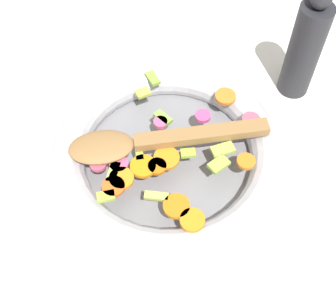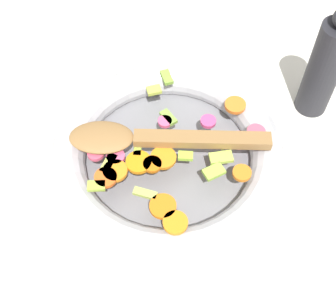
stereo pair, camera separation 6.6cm
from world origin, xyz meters
TOP-DOWN VIEW (x-y plane):
  - ground_plane at (0.00, 0.00)m, footprint 4.00×4.00m
  - skillet at (0.00, 0.00)m, footprint 0.34×0.34m
  - chopped_vegetables at (0.01, -0.02)m, footprint 0.26×0.27m
  - wooden_spoon at (-0.03, -0.01)m, footprint 0.28×0.10m
  - pepper_mill at (0.20, 0.16)m, footprint 0.05×0.05m

SIDE VIEW (x-z plane):
  - ground_plane at x=0.00m, z-range 0.00..0.00m
  - skillet at x=0.00m, z-range 0.00..0.05m
  - chopped_vegetables at x=0.01m, z-range 0.05..0.06m
  - wooden_spoon at x=-0.03m, z-range 0.06..0.07m
  - pepper_mill at x=0.20m, z-range -0.01..0.19m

